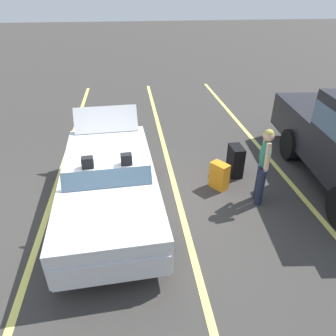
{
  "coord_description": "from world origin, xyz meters",
  "views": [
    {
      "loc": [
        5.06,
        0.49,
        3.95
      ],
      "look_at": [
        -0.28,
        1.19,
        0.75
      ],
      "focal_mm": 32.76,
      "sensor_mm": 36.0,
      "label": 1
    }
  ],
  "objects_px": {
    "convertible_car": "(110,192)",
    "traveler_person": "(264,163)",
    "suitcase_medium_bright": "(219,176)",
    "suitcase_large_black": "(235,161)"
  },
  "relations": [
    {
      "from": "suitcase_medium_bright",
      "to": "convertible_car",
      "type": "bearing_deg",
      "value": 163.13
    },
    {
      "from": "convertible_car",
      "to": "traveler_person",
      "type": "height_order",
      "value": "traveler_person"
    },
    {
      "from": "suitcase_large_black",
      "to": "traveler_person",
      "type": "distance_m",
      "value": 1.25
    },
    {
      "from": "suitcase_large_black",
      "to": "suitcase_medium_bright",
      "type": "height_order",
      "value": "suitcase_large_black"
    },
    {
      "from": "traveler_person",
      "to": "convertible_car",
      "type": "bearing_deg",
      "value": 16.64
    },
    {
      "from": "suitcase_large_black",
      "to": "convertible_car",
      "type": "bearing_deg",
      "value": -157.88
    },
    {
      "from": "traveler_person",
      "to": "suitcase_medium_bright",
      "type": "bearing_deg",
      "value": -27.05
    },
    {
      "from": "suitcase_medium_bright",
      "to": "traveler_person",
      "type": "bearing_deg",
      "value": -75.26
    },
    {
      "from": "suitcase_large_black",
      "to": "traveler_person",
      "type": "bearing_deg",
      "value": -83.34
    },
    {
      "from": "suitcase_large_black",
      "to": "suitcase_medium_bright",
      "type": "xyz_separation_m",
      "value": [
        0.51,
        -0.53,
        -0.06
      ]
    }
  ]
}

